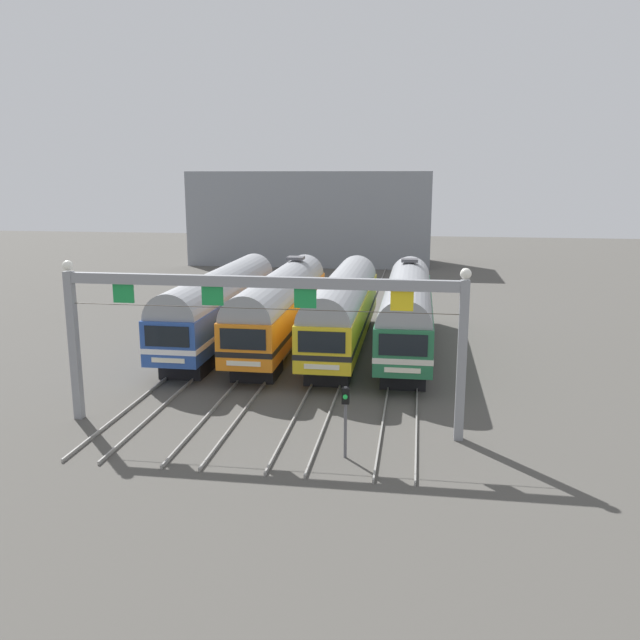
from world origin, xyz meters
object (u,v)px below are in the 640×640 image
at_px(commuter_train_yellow, 343,306).
at_px(commuter_train_blue, 221,303).
at_px(commuter_train_orange, 281,305).
at_px(commuter_train_green, 407,308).
at_px(catenary_gantry, 259,310).
at_px(yard_signal_mast, 346,408).

bearing_deg(commuter_train_yellow, commuter_train_blue, 180.00).
height_order(commuter_train_orange, commuter_train_green, same).
bearing_deg(commuter_train_green, catenary_gantry, -113.15).
bearing_deg(commuter_train_yellow, commuter_train_green, 0.06).
xyz_separation_m(commuter_train_yellow, yard_signal_mast, (1.92, -15.94, -0.73)).
height_order(commuter_train_blue, yard_signal_mast, commuter_train_blue).
xyz_separation_m(commuter_train_blue, commuter_train_yellow, (7.70, 0.00, 0.00)).
distance_m(commuter_train_orange, yard_signal_mast, 16.97).
relative_size(commuter_train_orange, commuter_train_yellow, 1.00).
bearing_deg(catenary_gantry, commuter_train_blue, 113.16).
bearing_deg(commuter_train_orange, yard_signal_mast, -70.10).
xyz_separation_m(commuter_train_green, catenary_gantry, (-5.77, -13.50, 2.40)).
relative_size(commuter_train_blue, commuter_train_orange, 1.00).
height_order(commuter_train_orange, yard_signal_mast, commuter_train_orange).
relative_size(commuter_train_yellow, commuter_train_green, 1.00).
height_order(commuter_train_yellow, yard_signal_mast, commuter_train_yellow).
distance_m(commuter_train_blue, commuter_train_yellow, 7.70).
height_order(catenary_gantry, yard_signal_mast, catenary_gantry).
bearing_deg(commuter_train_blue, commuter_train_yellow, 0.00).
xyz_separation_m(commuter_train_blue, commuter_train_orange, (3.85, 0.00, 0.00)).
bearing_deg(yard_signal_mast, catenary_gantry, 147.54).
xyz_separation_m(commuter_train_yellow, commuter_train_green, (3.85, 0.00, 0.00)).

